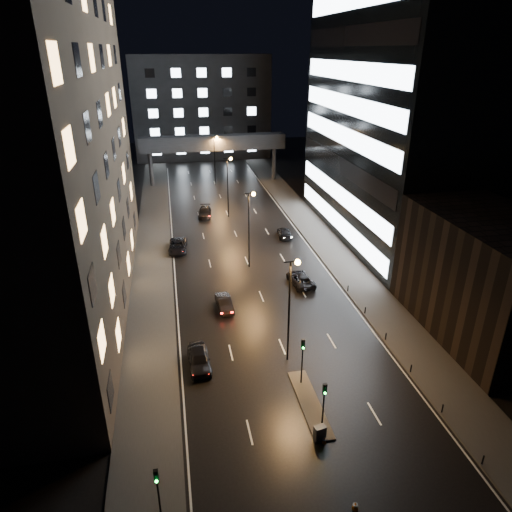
{
  "coord_description": "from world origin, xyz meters",
  "views": [
    {
      "loc": [
        -9.4,
        -25.24,
        26.23
      ],
      "look_at": [
        -0.13,
        22.59,
        4.0
      ],
      "focal_mm": 32.0,
      "sensor_mm": 36.0,
      "label": 1
    }
  ],
  "objects_px": {
    "car_away_a": "(199,359)",
    "car_toward_a": "(301,279)",
    "car_away_d": "(205,212)",
    "car_away_c": "(178,246)",
    "car_toward_b": "(284,233)",
    "utility_cabinet": "(320,433)",
    "car_away_b": "(224,303)"
  },
  "relations": [
    {
      "from": "car_away_a",
      "to": "car_toward_b",
      "type": "distance_m",
      "value": 32.53
    },
    {
      "from": "car_away_c",
      "to": "car_toward_a",
      "type": "distance_m",
      "value": 19.32
    },
    {
      "from": "car_away_a",
      "to": "car_away_b",
      "type": "height_order",
      "value": "car_away_a"
    },
    {
      "from": "car_toward_b",
      "to": "car_away_d",
      "type": "bearing_deg",
      "value": -39.78
    },
    {
      "from": "car_away_a",
      "to": "car_toward_a",
      "type": "height_order",
      "value": "car_away_a"
    },
    {
      "from": "car_away_c",
      "to": "car_toward_b",
      "type": "height_order",
      "value": "car_away_c"
    },
    {
      "from": "car_toward_b",
      "to": "car_away_b",
      "type": "bearing_deg",
      "value": 65.39
    },
    {
      "from": "car_away_b",
      "to": "car_away_d",
      "type": "height_order",
      "value": "car_away_d"
    },
    {
      "from": "car_away_a",
      "to": "car_away_c",
      "type": "xyz_separation_m",
      "value": [
        -0.92,
        26.53,
        -0.06
      ]
    },
    {
      "from": "car_toward_b",
      "to": "car_away_a",
      "type": "bearing_deg",
      "value": 68.83
    },
    {
      "from": "car_toward_b",
      "to": "utility_cabinet",
      "type": "xyz_separation_m",
      "value": [
        -7.22,
        -38.99,
        0.04
      ]
    },
    {
      "from": "car_away_b",
      "to": "car_away_c",
      "type": "bearing_deg",
      "value": 99.82
    },
    {
      "from": "car_away_a",
      "to": "car_away_d",
      "type": "xyz_separation_m",
      "value": [
        4.15,
        40.39,
        -0.06
      ]
    },
    {
      "from": "car_away_b",
      "to": "utility_cabinet",
      "type": "distance_m",
      "value": 20.29
    },
    {
      "from": "car_away_b",
      "to": "car_toward_b",
      "type": "bearing_deg",
      "value": 53.85
    },
    {
      "from": "car_away_d",
      "to": "car_toward_b",
      "type": "distance_m",
      "value": 16.05
    },
    {
      "from": "car_away_a",
      "to": "utility_cabinet",
      "type": "height_order",
      "value": "car_away_a"
    },
    {
      "from": "car_away_d",
      "to": "car_toward_b",
      "type": "xyz_separation_m",
      "value": [
        11.05,
        -11.63,
        -0.08
      ]
    },
    {
      "from": "car_away_c",
      "to": "car_toward_b",
      "type": "relative_size",
      "value": 1.16
    },
    {
      "from": "car_toward_b",
      "to": "utility_cabinet",
      "type": "bearing_deg",
      "value": 86.2
    },
    {
      "from": "car_toward_a",
      "to": "car_away_a",
      "type": "bearing_deg",
      "value": 39.66
    },
    {
      "from": "car_away_d",
      "to": "car_away_a",
      "type": "bearing_deg",
      "value": -87.95
    },
    {
      "from": "car_away_b",
      "to": "car_away_c",
      "type": "xyz_separation_m",
      "value": [
        -4.44,
        16.97,
        0.06
      ]
    },
    {
      "from": "car_toward_b",
      "to": "car_away_c",
      "type": "bearing_deg",
      "value": 14.56
    },
    {
      "from": "car_toward_b",
      "to": "car_toward_a",
      "type": "bearing_deg",
      "value": 89.8
    },
    {
      "from": "car_away_a",
      "to": "car_toward_a",
      "type": "xyz_separation_m",
      "value": [
        13.36,
        13.51,
        -0.09
      ]
    },
    {
      "from": "car_away_c",
      "to": "car_toward_a",
      "type": "xyz_separation_m",
      "value": [
        14.27,
        -13.02,
        -0.03
      ]
    },
    {
      "from": "car_away_d",
      "to": "car_toward_a",
      "type": "height_order",
      "value": "car_away_d"
    },
    {
      "from": "car_away_b",
      "to": "car_toward_b",
      "type": "distance_m",
      "value": 22.47
    },
    {
      "from": "car_away_c",
      "to": "car_toward_b",
      "type": "bearing_deg",
      "value": 12.4
    },
    {
      "from": "car_away_c",
      "to": "car_away_d",
      "type": "distance_m",
      "value": 14.76
    },
    {
      "from": "car_away_c",
      "to": "utility_cabinet",
      "type": "bearing_deg",
      "value": -71.87
    }
  ]
}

